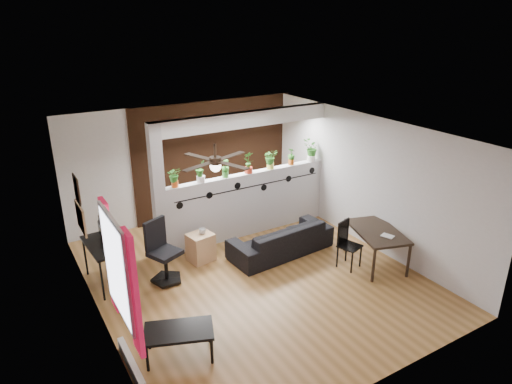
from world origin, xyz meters
name	(u,v)px	position (x,y,z in m)	size (l,w,h in m)	color
room_shell	(252,208)	(0.00, 0.00, 1.30)	(6.30, 7.10, 2.90)	brown
partition_wall	(249,203)	(0.80, 1.50, 0.68)	(3.60, 0.18, 1.35)	#BCBCC1
ceiling_header	(248,119)	(0.80, 1.50, 2.45)	(3.60, 0.18, 0.30)	silver
pier_column	(158,193)	(-1.11, 1.50, 1.30)	(0.22, 0.20, 2.60)	#BCBCC1
brick_panel	(216,157)	(0.80, 2.97, 1.30)	(3.90, 0.05, 2.60)	brown
vine_decal	(251,187)	(0.80, 1.40, 1.08)	(3.31, 0.01, 0.30)	black
window_assembly	(118,270)	(-2.56, -1.20, 1.51)	(0.09, 1.30, 1.55)	white
baseboard_heater	(131,365)	(-2.54, -1.20, 0.09)	(0.08, 1.00, 0.18)	silver
corkboard	(81,218)	(-2.58, 0.95, 1.35)	(0.03, 0.60, 0.45)	#9E764C
framed_art	(77,190)	(-2.58, 0.90, 1.85)	(0.03, 0.34, 0.44)	#8C7259
ceiling_fan	(215,163)	(-0.80, -0.30, 2.31)	(1.19, 1.19, 0.43)	black
potted_plant_0	(174,177)	(-0.78, 1.50, 1.56)	(0.22, 0.20, 0.39)	#D35418
potted_plant_1	(200,170)	(-0.25, 1.50, 1.58)	(0.26, 0.22, 0.44)	white
potted_plant_2	(225,168)	(0.27, 1.50, 1.54)	(0.21, 0.22, 0.36)	#3D8F34
potted_plant_3	(248,162)	(0.80, 1.50, 1.59)	(0.25, 0.21, 0.45)	red
potted_plant_4	(271,158)	(1.33, 1.50, 1.57)	(0.24, 0.21, 0.42)	#E7E751
potted_plant_5	(291,156)	(1.85, 1.50, 1.54)	(0.21, 0.22, 0.36)	#C55917
potted_plant_6	(311,150)	(2.38, 1.50, 1.60)	(0.26, 0.22, 0.47)	white
sofa	(281,239)	(0.90, 0.44, 0.29)	(1.96, 0.77, 0.57)	black
cube_shelf	(201,247)	(-0.55, 0.97, 0.27)	(0.44, 0.39, 0.54)	tan
cup	(202,231)	(-0.50, 0.97, 0.59)	(0.13, 0.13, 0.10)	gray
computer_desk	(105,247)	(-2.25, 1.08, 0.68)	(0.61, 1.07, 0.75)	black
monitor	(101,235)	(-2.25, 1.23, 0.85)	(0.05, 0.33, 0.19)	black
office_chair	(162,255)	(-1.40, 0.66, 0.49)	(0.61, 0.62, 1.11)	black
dining_table	(377,234)	(2.17, -0.80, 0.60)	(1.08, 1.40, 0.67)	black
book	(386,238)	(2.07, -1.10, 0.69)	(0.16, 0.21, 0.02)	gray
folding_chair	(346,240)	(1.64, -0.58, 0.53)	(0.45, 0.45, 0.89)	black
coffee_table	(179,333)	(-1.89, -1.27, 0.38)	(1.04, 0.81, 0.43)	black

